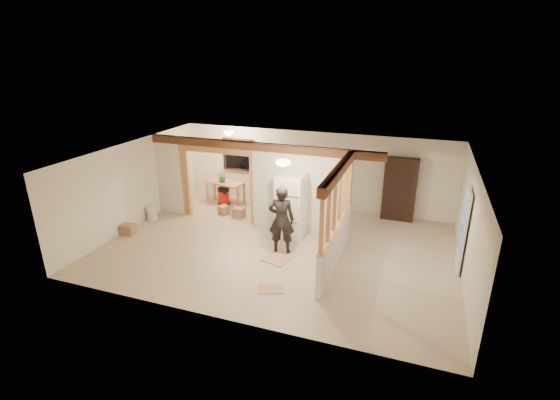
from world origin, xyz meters
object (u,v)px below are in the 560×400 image
at_px(woman, 281,220).
at_px(bookshelf, 400,189).
at_px(refrigerator, 291,206).
at_px(work_table, 226,193).
at_px(shop_vac, 224,196).

height_order(woman, bookshelf, bookshelf).
relative_size(woman, bookshelf, 0.93).
bearing_deg(bookshelf, refrigerator, -140.56).
relative_size(refrigerator, bookshelf, 0.92).
distance_m(woman, bookshelf, 4.18).
xyz_separation_m(refrigerator, woman, (0.07, -1.00, 0.01)).
height_order(refrigerator, work_table, refrigerator).
bearing_deg(work_table, refrigerator, -18.23).
height_order(refrigerator, bookshelf, bookshelf).
xyz_separation_m(shop_vac, bookshelf, (5.63, 0.63, 0.68)).
xyz_separation_m(woman, bookshelf, (2.64, 3.24, 0.06)).
distance_m(refrigerator, woman, 1.01).
bearing_deg(shop_vac, bookshelf, 6.36).
relative_size(woman, shop_vac, 3.13).
relative_size(work_table, shop_vac, 2.12).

